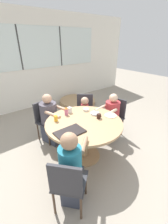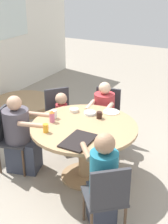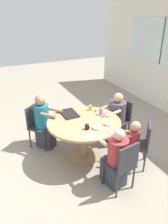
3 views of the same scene
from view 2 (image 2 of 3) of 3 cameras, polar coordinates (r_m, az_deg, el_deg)
ground_plane at (r=4.21m, az=0.00°, el=-11.72°), size 16.00×16.00×0.00m
dining_table at (r=3.89m, az=0.00°, el=-4.56°), size 1.32×1.32×0.76m
chair_for_woman_green_shirt at (r=3.11m, az=4.23°, el=-14.99°), size 0.56×0.56×0.86m
chair_for_man_blue_shirt at (r=4.26m, az=-13.70°, el=-3.95°), size 0.49×0.49×0.86m
chair_for_man_teal_shirt at (r=4.81m, az=4.11°, el=0.14°), size 0.46×0.46×0.86m
chair_for_toddler at (r=4.80m, az=-4.60°, el=0.07°), size 0.56×0.56×0.86m
person_woman_green_shirt at (r=3.23m, az=3.40°, el=-13.20°), size 0.56×0.54×1.12m
person_man_blue_shirt at (r=4.21m, az=-11.54°, el=-4.74°), size 0.49×0.68×1.07m
person_man_teal_shirt at (r=4.69m, az=3.53°, el=-1.27°), size 0.60×0.39×1.03m
person_toddler at (r=4.71m, az=-3.99°, el=-1.59°), size 0.34×0.36×0.86m
food_tray_dark at (r=3.46m, az=-1.05°, el=-5.27°), size 0.44×0.28×0.02m
coffee_mug at (r=3.99m, az=2.83°, el=-0.56°), size 0.08×0.07×0.09m
sippy_cup at (r=3.89m, az=-5.87°, el=-0.72°), size 0.07×0.07×0.16m
juice_glass at (r=3.67m, az=-7.03°, el=-2.95°), size 0.06×0.06×0.10m
milk_carton_small at (r=4.00m, az=-5.61°, el=-0.40°), size 0.07×0.07×0.11m
bowl_white_shallow at (r=4.18m, az=-1.84°, el=0.35°), size 0.12×0.12×0.04m
bowl_cereal at (r=4.11m, az=1.09°, el=-0.19°), size 0.16×0.16×0.03m
plate_tortillas at (r=4.18m, az=5.01°, el=0.02°), size 0.22×0.22×0.01m
folded_table_stack at (r=6.30m, az=-11.09°, el=1.42°), size 1.21×1.21×0.15m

